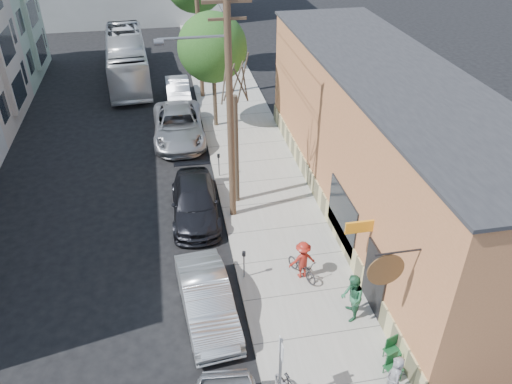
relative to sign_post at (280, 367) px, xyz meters
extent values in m
plane|color=black|center=(-2.35, 4.24, -1.83)|extent=(120.00, 120.00, 0.00)
cube|color=#9C9A90|center=(1.90, 15.24, -1.76)|extent=(4.50, 58.00, 0.15)
cube|color=#BA7245|center=(6.65, 9.24, 1.42)|extent=(5.00, 20.00, 6.50)
cube|color=#2B2B2D|center=(6.65, 9.24, 4.72)|extent=(5.20, 20.20, 0.12)
cube|color=#C9BD7D|center=(4.13, 9.24, -1.28)|extent=(0.10, 20.00, 1.10)
cube|color=black|center=(4.12, 3.24, -0.53)|extent=(0.10, 1.60, 2.60)
cube|color=black|center=(4.12, 6.74, -0.23)|extent=(0.08, 3.00, 2.20)
cylinder|color=brown|center=(3.20, 1.04, 2.07)|extent=(1.10, 0.06, 1.10)
cube|color=orange|center=(3.65, 4.04, 1.27)|extent=(1.00, 0.08, 0.45)
cube|color=#9EB397|center=(-11.60, 30.24, 2.67)|extent=(1.10, 3.20, 7.00)
cube|color=slate|center=(0.00, 0.00, -0.28)|extent=(0.07, 0.07, 2.80)
cube|color=silver|center=(0.00, 0.00, 0.72)|extent=(0.02, 0.45, 0.60)
cylinder|color=slate|center=(-0.10, 5.50, -1.13)|extent=(0.06, 0.06, 1.10)
cylinder|color=black|center=(-0.10, 5.50, -0.53)|extent=(0.14, 0.14, 0.18)
cylinder|color=slate|center=(-0.10, 13.09, -1.13)|extent=(0.06, 0.06, 1.10)
cylinder|color=black|center=(-0.10, 13.09, -0.53)|extent=(0.14, 0.14, 0.18)
cylinder|color=#503A28|center=(0.10, 9.70, 3.32)|extent=(0.28, 0.28, 10.00)
cube|color=#503A28|center=(0.10, 9.70, 7.52)|extent=(1.80, 0.12, 0.12)
cube|color=#503A28|center=(0.10, 9.70, 6.92)|extent=(1.40, 0.10, 0.10)
cylinder|color=slate|center=(-2.40, 9.70, 6.22)|extent=(0.35, 0.24, 0.24)
cylinder|color=#503A28|center=(0.10, 23.79, 3.32)|extent=(0.28, 0.28, 10.00)
cylinder|color=#44392C|center=(0.45, 10.75, 0.93)|extent=(0.24, 0.24, 5.23)
cylinder|color=#44392C|center=(0.45, 19.07, 0.54)|extent=(0.24, 0.24, 4.45)
sphere|color=#29581E|center=(0.45, 19.07, 3.05)|extent=(3.90, 3.90, 3.90)
cylinder|color=#44392C|center=(0.45, 29.11, 1.34)|extent=(0.24, 0.24, 6.05)
imported|color=slate|center=(3.21, -0.49, -0.77)|extent=(0.59, 0.75, 1.83)
imported|color=#286543|center=(3.17, 2.82, -0.76)|extent=(0.87, 1.02, 1.84)
imported|color=maroon|center=(2.08, 5.16, -0.89)|extent=(1.08, 0.68, 1.59)
imported|color=black|center=(2.08, 5.16, -1.25)|extent=(1.18, 1.72, 0.86)
imported|color=#ACB0B4|center=(-1.66, 3.94, -1.07)|extent=(2.03, 4.77, 1.53)
imported|color=black|center=(-1.55, 10.10, -1.09)|extent=(2.27, 5.17, 1.48)
imported|color=#939499|center=(-1.83, 17.90, -0.98)|extent=(2.92, 6.16, 1.70)
imported|color=#B8BBC1|center=(-1.55, 23.63, -1.12)|extent=(1.56, 4.35, 1.43)
imported|color=white|center=(-4.91, 28.34, -0.24)|extent=(3.35, 11.55, 3.18)
camera|label=1|loc=(-2.30, -8.54, 11.51)|focal=35.00mm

